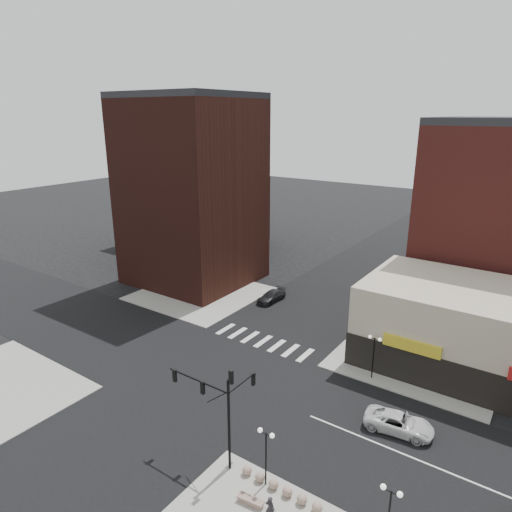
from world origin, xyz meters
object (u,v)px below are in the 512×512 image
Objects in this scene: street_lamp_se_b at (390,503)px; stone_bench at (251,501)px; white_suv at (399,423)px; pedestrian at (270,509)px; street_lamp_ne at (374,346)px; street_lamp_se_a at (266,444)px; dark_sedan_north at (271,296)px; traffic_signal at (221,399)px.

stone_bench is at bearing -166.99° from street_lamp_se_b.
white_suv is 3.03× the size of pedestrian.
street_lamp_ne is 2.45× the size of pedestrian.
street_lamp_ne is 18.09m from stone_bench.
street_lamp_se_a is 0.81× the size of white_suv.
street_lamp_ne is 0.89× the size of dark_sedan_north.
street_lamp_se_b is at bearing -66.37° from street_lamp_ne.
traffic_signal reaches higher than pedestrian.
street_lamp_se_b is 0.89× the size of dark_sedan_north.
stone_bench is (-1.63, 0.31, -0.63)m from pedestrian.
street_lamp_se_a reaches higher than pedestrian.
stone_bench is (-5.25, -12.10, -0.38)m from white_suv.
street_lamp_ne is at bearing 29.52° from white_suv.
street_lamp_se_b is 2.45× the size of pedestrian.
street_lamp_se_b is at bearing -43.26° from dark_sedan_north.
traffic_signal is 1.87× the size of street_lamp_ne.
dark_sedan_north reaches higher than stone_bench.
dark_sedan_north is (-17.29, 9.81, -2.61)m from street_lamp_ne.
dark_sedan_north is 32.13m from stone_bench.
white_suv is at bearing -110.80° from pedestrian.
dark_sedan_north is (-16.29, 25.81, -2.61)m from street_lamp_se_a.
street_lamp_ne reaches higher than dark_sedan_north.
street_lamp_se_b is at bearing -0.82° from traffic_signal.
white_suv is at bearing 47.95° from traffic_signal.
stone_bench is at bearing -92.87° from street_lamp_ne.
traffic_signal is at bearing -60.49° from dark_sedan_north.
street_lamp_se_a is at bearing -54.26° from dark_sedan_north.
street_lamp_se_b is 1.00× the size of street_lamp_ne.
street_lamp_se_a and street_lamp_se_b have the same top height.
traffic_signal reaches higher than street_lamp_ne.
white_suv is (9.12, 10.11, -4.25)m from traffic_signal.
white_suv is 26.64m from dark_sedan_north.
stone_bench is (-0.89, -17.82, -2.95)m from street_lamp_ne.
pedestrian is (-6.27, -2.14, -2.32)m from street_lamp_se_b.
dark_sedan_north is at bearing -61.73° from pedestrian.
pedestrian is (0.73, -18.14, -2.32)m from street_lamp_ne.
traffic_signal is 4.31× the size of stone_bench.
traffic_signal is 1.51× the size of white_suv.
traffic_signal is 1.87× the size of street_lamp_se_b.
street_lamp_se_a is 16.03m from street_lamp_ne.
traffic_signal is 1.87× the size of street_lamp_se_a.
street_lamp_ne is at bearing -92.24° from pedestrian.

